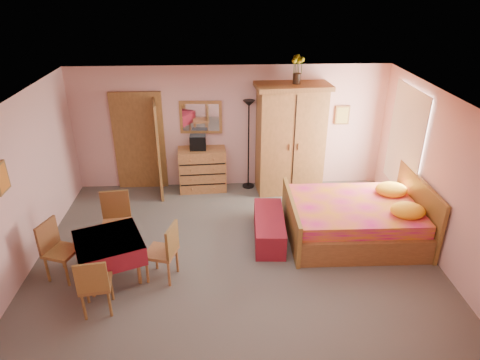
{
  "coord_description": "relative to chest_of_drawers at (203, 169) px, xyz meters",
  "views": [
    {
      "loc": [
        -0.22,
        -6.03,
        4.23
      ],
      "look_at": [
        0.1,
        0.3,
        1.15
      ],
      "focal_mm": 32.0,
      "sensor_mm": 36.0,
      "label": 1
    }
  ],
  "objects": [
    {
      "name": "floor",
      "position": [
        0.6,
        -2.26,
        -0.46
      ],
      "size": [
        6.5,
        6.5,
        0.0
      ],
      "primitive_type": "plane",
      "color": "#615E55",
      "rests_on": "ground"
    },
    {
      "name": "ceiling",
      "position": [
        0.6,
        -2.26,
        2.14
      ],
      "size": [
        6.5,
        6.5,
        0.0
      ],
      "primitive_type": "plane",
      "rotation": [
        3.14,
        0.0,
        0.0
      ],
      "color": "brown",
      "rests_on": "wall_back"
    },
    {
      "name": "wall_back",
      "position": [
        0.6,
        0.24,
        0.84
      ],
      "size": [
        6.5,
        0.1,
        2.6
      ],
      "primitive_type": "cube",
      "color": "#E2A9A4",
      "rests_on": "floor"
    },
    {
      "name": "wall_front",
      "position": [
        0.6,
        -4.76,
        0.84
      ],
      "size": [
        6.5,
        0.1,
        2.6
      ],
      "primitive_type": "cube",
      "color": "#E2A9A4",
      "rests_on": "floor"
    },
    {
      "name": "wall_left",
      "position": [
        -2.65,
        -2.26,
        0.84
      ],
      "size": [
        0.1,
        5.0,
        2.6
      ],
      "primitive_type": "cube",
      "color": "#E2A9A4",
      "rests_on": "floor"
    },
    {
      "name": "wall_right",
      "position": [
        3.85,
        -2.26,
        0.84
      ],
      "size": [
        0.1,
        5.0,
        2.6
      ],
      "primitive_type": "cube",
      "color": "#E2A9A4",
      "rests_on": "floor"
    },
    {
      "name": "doorway",
      "position": [
        -1.3,
        0.21,
        0.56
      ],
      "size": [
        1.06,
        0.12,
        2.15
      ],
      "primitive_type": "cube",
      "color": "#9E6B35",
      "rests_on": "floor"
    },
    {
      "name": "window",
      "position": [
        3.81,
        -1.06,
        0.99
      ],
      "size": [
        0.08,
        1.4,
        1.95
      ],
      "primitive_type": "cube",
      "color": "white",
      "rests_on": "wall_right"
    },
    {
      "name": "picture_left",
      "position": [
        -2.62,
        -2.86,
        1.24
      ],
      "size": [
        0.04,
        0.32,
        0.42
      ],
      "primitive_type": "cube",
      "color": "orange",
      "rests_on": "wall_left"
    },
    {
      "name": "picture_back",
      "position": [
        2.95,
        0.21,
        1.09
      ],
      "size": [
        0.3,
        0.04,
        0.4
      ],
      "primitive_type": "cube",
      "color": "#D8BF59",
      "rests_on": "wall_back"
    },
    {
      "name": "chest_of_drawers",
      "position": [
        0.0,
        0.0,
        0.0
      ],
      "size": [
        1.01,
        0.55,
        0.93
      ],
      "primitive_type": "cube",
      "rotation": [
        0.0,
        0.0,
        0.06
      ],
      "color": "#AC6C3A",
      "rests_on": "floor"
    },
    {
      "name": "wall_mirror",
      "position": [
        -0.0,
        0.21,
        1.09
      ],
      "size": [
        0.87,
        0.1,
        0.69
      ],
      "primitive_type": "cube",
      "rotation": [
        0.0,
        0.0,
        -0.06
      ],
      "color": "white",
      "rests_on": "wall_back"
    },
    {
      "name": "stereo",
      "position": [
        -0.07,
        -0.0,
        0.62
      ],
      "size": [
        0.33,
        0.24,
        0.31
      ],
      "primitive_type": "cube",
      "rotation": [
        0.0,
        0.0,
        -0.01
      ],
      "color": "black",
      "rests_on": "chest_of_drawers"
    },
    {
      "name": "floor_lamp",
      "position": [
        0.98,
        0.07,
        0.5
      ],
      "size": [
        0.32,
        0.32,
        1.93
      ],
      "primitive_type": "cube",
      "rotation": [
        0.0,
        0.0,
        -0.36
      ],
      "color": "black",
      "rests_on": "floor"
    },
    {
      "name": "wardrobe",
      "position": [
        1.83,
        -0.09,
        0.68
      ],
      "size": [
        1.52,
        0.87,
        2.29
      ],
      "primitive_type": "cube",
      "rotation": [
        0.0,
        0.0,
        0.08
      ],
      "color": "#AE723B",
      "rests_on": "floor"
    },
    {
      "name": "sunflower_vase",
      "position": [
        1.89,
        -0.09,
        2.1
      ],
      "size": [
        0.23,
        0.23,
        0.55
      ],
      "primitive_type": "cube",
      "rotation": [
        0.0,
        0.0,
        -0.06
      ],
      "color": "gold",
      "rests_on": "wardrobe"
    },
    {
      "name": "bed",
      "position": [
        2.69,
        -1.97,
        0.07
      ],
      "size": [
        2.33,
        1.85,
        1.07
      ],
      "primitive_type": "cube",
      "rotation": [
        0.0,
        0.0,
        -0.01
      ],
      "color": "#C81379",
      "rests_on": "floor"
    },
    {
      "name": "bench",
      "position": [
        1.21,
        -1.99,
        -0.24
      ],
      "size": [
        0.58,
        1.37,
        0.45
      ],
      "primitive_type": "cube",
      "rotation": [
        0.0,
        0.0,
        -0.06
      ],
      "color": "maroon",
      "rests_on": "floor"
    },
    {
      "name": "dining_table",
      "position": [
        -1.31,
        -2.9,
        -0.12
      ],
      "size": [
        1.22,
        1.22,
        0.69
      ],
      "primitive_type": "cube",
      "rotation": [
        0.0,
        0.0,
        0.39
      ],
      "color": "maroon",
      "rests_on": "floor"
    },
    {
      "name": "chair_south",
      "position": [
        -1.34,
        -3.62,
        -0.01
      ],
      "size": [
        0.47,
        0.47,
        0.91
      ],
      "primitive_type": "cube",
      "rotation": [
        0.0,
        0.0,
        0.15
      ],
      "color": "olive",
      "rests_on": "floor"
    },
    {
      "name": "chair_north",
      "position": [
        -1.35,
        -2.21,
        0.05
      ],
      "size": [
        0.52,
        0.52,
        1.02
      ],
      "primitive_type": "cube",
      "rotation": [
        0.0,
        0.0,
        3.26
      ],
      "color": "#AE6C3B",
      "rests_on": "floor"
    },
    {
      "name": "chair_west",
      "position": [
        -2.03,
        -2.87,
        0.01
      ],
      "size": [
        0.55,
        0.55,
        0.94
      ],
      "primitive_type": "cube",
      "rotation": [
        0.0,
        0.0,
        -1.91
      ],
      "color": "#A06E36",
      "rests_on": "floor"
    },
    {
      "name": "chair_east",
      "position": [
        -0.54,
        -2.96,
        0.01
      ],
      "size": [
        0.53,
        0.53,
        0.94
      ],
      "primitive_type": "cube",
      "rotation": [
        0.0,
        0.0,
        1.3
      ],
      "color": "#A66738",
      "rests_on": "floor"
    }
  ]
}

